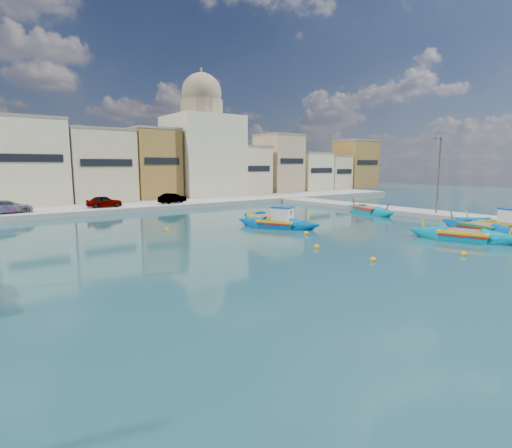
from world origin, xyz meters
name	(u,v)px	position (x,y,z in m)	size (l,w,h in m)	color
ground	(379,250)	(0.00, 0.00, 0.00)	(160.00, 160.00, 0.00)	#153640
east_quay	(503,222)	(18.00, 0.00, 0.25)	(4.00, 70.00, 0.50)	gray
north_quay	(165,205)	(0.00, 32.00, 0.30)	(80.00, 8.00, 0.60)	gray
north_townhouses	(186,167)	(6.68, 39.36, 5.00)	(83.20, 7.87, 10.19)	beige
church_block	(203,144)	(10.00, 40.00, 8.41)	(10.00, 10.00, 19.10)	beige
quay_street_lamp	(438,175)	(17.44, 6.00, 4.34)	(1.18, 0.16, 8.00)	#595B60
parked_cars	(85,203)	(-9.98, 30.50, 1.24)	(21.67, 2.40, 1.29)	#4C1919
luzzu_turquoise_cabin	(505,226)	(15.00, -1.38, 0.34)	(2.04, 8.73, 2.79)	#005DA2
luzzu_blue_cabin	(278,224)	(0.71, 10.69, 0.34)	(5.23, 7.90, 2.79)	#0054A1
luzzu_cyan_mid	(369,211)	(15.00, 12.22, 0.26)	(4.32, 8.65, 2.49)	#0089A1
luzzu_green	(269,221)	(1.30, 12.73, 0.29)	(2.54, 8.71, 2.72)	#005CA4
luzzu_blue_south	(481,229)	(12.17, -0.74, 0.25)	(4.00, 8.37, 2.36)	#004FA3
luzzu_cyan_south	(464,237)	(7.54, -1.62, 0.26)	(4.34, 8.13, 2.46)	#0081A1
mooring_buoys	(330,234)	(1.56, 5.58, 0.08)	(21.97, 23.33, 0.36)	orange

